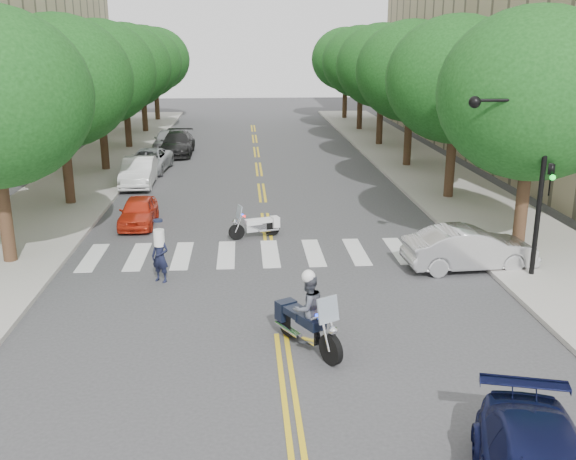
{
  "coord_description": "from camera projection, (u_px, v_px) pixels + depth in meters",
  "views": [
    {
      "loc": [
        -0.88,
        -15.07,
        7.31
      ],
      "look_at": [
        0.54,
        5.05,
        1.3
      ],
      "focal_mm": 40.0,
      "sensor_mm": 36.0,
      "label": 1
    }
  ],
  "objects": [
    {
      "name": "officer_standing",
      "position": [
        160.0,
        257.0,
        19.95
      ],
      "size": [
        0.71,
        0.63,
        1.63
      ],
      "primitive_type": "imported",
      "rotation": [
        0.0,
        0.0,
        -0.51
      ],
      "color": "black",
      "rests_on": "ground"
    },
    {
      "name": "motorcycle_police",
      "position": [
        307.0,
        313.0,
        15.58
      ],
      "size": [
        1.48,
        2.32,
        2.06
      ],
      "rotation": [
        0.0,
        0.0,
        3.65
      ],
      "color": "black",
      "rests_on": "ground"
    },
    {
      "name": "tree_l_2",
      "position": [
        98.0,
        72.0,
        35.41
      ],
      "size": [
        6.4,
        6.4,
        8.45
      ],
      "color": "#382316",
      "rests_on": "ground"
    },
    {
      "name": "tree_l_4",
      "position": [
        141.0,
        62.0,
        50.71
      ],
      "size": [
        6.4,
        6.4,
        8.45
      ],
      "color": "#382316",
      "rests_on": "ground"
    },
    {
      "name": "ground",
      "position": [
        281.0,
        334.0,
        16.56
      ],
      "size": [
        140.0,
        140.0,
        0.0
      ],
      "primitive_type": "plane",
      "color": "#38383A",
      "rests_on": "ground"
    },
    {
      "name": "sidewalk_left",
      "position": [
        94.0,
        170.0,
        36.93
      ],
      "size": [
        5.0,
        60.0,
        0.15
      ],
      "primitive_type": "cube",
      "color": "#9E9991",
      "rests_on": "ground"
    },
    {
      "name": "tree_r_4",
      "position": [
        361.0,
        62.0,
        51.89
      ],
      "size": [
        6.4,
        6.4,
        8.45
      ],
      "color": "#382316",
      "rests_on": "ground"
    },
    {
      "name": "parked_car_e",
      "position": [
        167.0,
        139.0,
        44.15
      ],
      "size": [
        1.76,
        4.11,
        1.38
      ],
      "primitive_type": "imported",
      "rotation": [
        0.0,
        0.0,
        -0.03
      ],
      "color": "#ACADB2",
      "rests_on": "ground"
    },
    {
      "name": "tree_l_3",
      "position": [
        124.0,
        67.0,
        43.06
      ],
      "size": [
        6.4,
        6.4,
        8.45
      ],
      "color": "#382316",
      "rests_on": "ground"
    },
    {
      "name": "traffic_signal_pole",
      "position": [
        529.0,
        163.0,
        19.35
      ],
      "size": [
        2.82,
        0.42,
        6.0
      ],
      "color": "black",
      "rests_on": "ground"
    },
    {
      "name": "tree_l_1",
      "position": [
        59.0,
        82.0,
        27.76
      ],
      "size": [
        6.4,
        6.4,
        8.45
      ],
      "color": "#382316",
      "rests_on": "ground"
    },
    {
      "name": "motorcycle_parked",
      "position": [
        259.0,
        226.0,
        24.57
      ],
      "size": [
        1.99,
        0.93,
        1.32
      ],
      "rotation": [
        0.0,
        0.0,
        1.9
      ],
      "color": "black",
      "rests_on": "ground"
    },
    {
      "name": "tree_r_1",
      "position": [
        456.0,
        80.0,
        28.94
      ],
      "size": [
        6.4,
        6.4,
        8.45
      ],
      "color": "#382316",
      "rests_on": "ground"
    },
    {
      "name": "tree_r_5",
      "position": [
        346.0,
        59.0,
        59.54
      ],
      "size": [
        6.4,
        6.4,
        8.45
      ],
      "color": "#382316",
      "rests_on": "ground"
    },
    {
      "name": "sidewalk_right",
      "position": [
        418.0,
        166.0,
        38.2
      ],
      "size": [
        5.0,
        60.0,
        0.15
      ],
      "primitive_type": "cube",
      "color": "#9E9991",
      "rests_on": "ground"
    },
    {
      "name": "tree_r_2",
      "position": [
        411.0,
        71.0,
        36.59
      ],
      "size": [
        6.4,
        6.4,
        8.45
      ],
      "color": "#382316",
      "rests_on": "ground"
    },
    {
      "name": "parked_car_b",
      "position": [
        139.0,
        172.0,
        33.13
      ],
      "size": [
        1.64,
        4.44,
        1.45
      ],
      "primitive_type": "imported",
      "rotation": [
        0.0,
        0.0,
        0.02
      ],
      "color": "white",
      "rests_on": "ground"
    },
    {
      "name": "parked_car_a",
      "position": [
        138.0,
        211.0,
        26.11
      ],
      "size": [
        1.4,
        3.43,
        1.17
      ],
      "primitive_type": "imported",
      "rotation": [
        0.0,
        0.0,
        0.01
      ],
      "color": "red",
      "rests_on": "ground"
    },
    {
      "name": "tree_r_0",
      "position": [
        534.0,
        94.0,
        21.3
      ],
      "size": [
        6.4,
        6.4,
        8.45
      ],
      "color": "#382316",
      "rests_on": "ground"
    },
    {
      "name": "parked_car_c",
      "position": [
        149.0,
        161.0,
        36.67
      ],
      "size": [
        2.54,
        4.79,
        1.28
      ],
      "primitive_type": "imported",
      "rotation": [
        0.0,
        0.0,
        -0.09
      ],
      "color": "#9FA2A6",
      "rests_on": "ground"
    },
    {
      "name": "tree_l_5",
      "position": [
        154.0,
        59.0,
        58.36
      ],
      "size": [
        6.4,
        6.4,
        8.45
      ],
      "color": "#382316",
      "rests_on": "ground"
    },
    {
      "name": "parked_car_d",
      "position": [
        177.0,
        143.0,
        42.17
      ],
      "size": [
        2.07,
        5.08,
        1.47
      ],
      "primitive_type": "imported",
      "rotation": [
        0.0,
        0.0,
        -0.0
      ],
      "color": "black",
      "rests_on": "ground"
    },
    {
      "name": "convertible",
      "position": [
        470.0,
        248.0,
        21.09
      ],
      "size": [
        4.39,
        1.79,
        1.42
      ],
      "primitive_type": "imported",
      "rotation": [
        0.0,
        0.0,
        1.64
      ],
      "color": "#B2B3B4",
      "rests_on": "ground"
    },
    {
      "name": "tree_r_3",
      "position": [
        382.0,
        66.0,
        44.24
      ],
      "size": [
        6.4,
        6.4,
        8.45
      ],
      "color": "#382316",
      "rests_on": "ground"
    }
  ]
}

